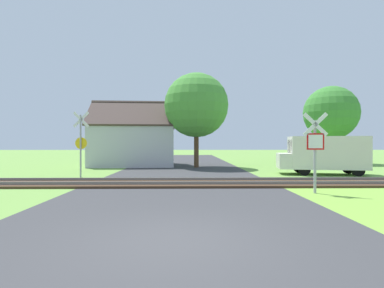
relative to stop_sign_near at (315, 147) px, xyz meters
name	(u,v)px	position (x,y,z in m)	size (l,w,h in m)	color
ground_plane	(173,243)	(-4.93, -5.34, -1.71)	(160.00, 160.00, 0.00)	#6B9942
road_asphalt	(177,216)	(-4.93, -3.34, -1.71)	(8.39, 80.00, 0.01)	#38383A
rail_track	(181,183)	(-4.93, 2.55, -1.65)	(60.00, 2.60, 0.22)	#422D1E
stop_sign_near	(315,147)	(0.00, 0.00, 0.00)	(0.87, 0.21, 2.96)	#9E9EA5
crossing_sign_far	(81,140)	(-10.40, 5.41, 0.29)	(0.88, 0.14, 3.56)	#9E9EA5
house	(134,144)	(-9.08, 14.10, 0.11)	(7.15, 6.07, 5.37)	#B7B7BC
tree_center	(196,105)	(-3.95, 12.10, 3.04)	(4.92, 4.92, 7.22)	#513823
tree_far	(331,113)	(8.55, 16.41, 2.92)	(4.88, 4.88, 7.08)	#513823
mail_truck	(324,153)	(3.39, 6.64, -0.47)	(5.15, 2.70, 2.24)	silver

